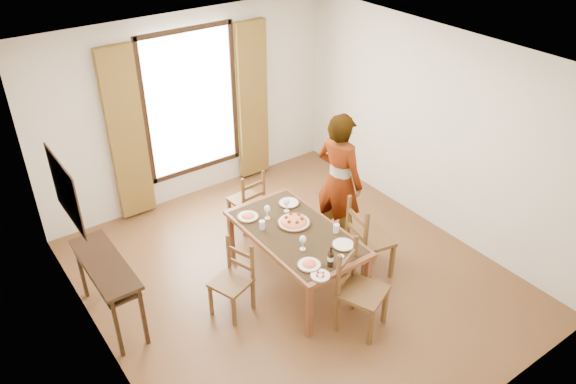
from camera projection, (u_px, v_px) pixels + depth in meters
ground at (294, 277)px, 6.86m from camera, size 5.00×5.00×0.00m
room_shell at (288, 163)px, 6.13m from camera, size 4.60×5.10×2.74m
console_table at (106, 271)px, 5.91m from camera, size 0.38×1.20×0.80m
dining_table at (296, 236)px, 6.43m from camera, size 0.93×1.70×0.76m
chair_west at (233, 281)px, 6.18m from camera, size 0.50×0.50×0.88m
chair_north at (248, 201)px, 7.56m from camera, size 0.43×0.43×0.89m
chair_south at (360, 292)px, 5.94m from camera, size 0.59×0.59×1.02m
chair_east at (368, 240)px, 6.69m from camera, size 0.55×0.55×1.05m
man at (339, 181)px, 7.02m from camera, size 0.86×0.73×1.84m
plate_sw at (309, 264)px, 5.85m from camera, size 0.27×0.27×0.05m
plate_se at (343, 243)px, 6.15m from camera, size 0.27×0.27×0.05m
plate_nw at (248, 216)px, 6.61m from camera, size 0.27×0.27×0.05m
plate_ne at (289, 202)px, 6.87m from camera, size 0.27×0.27×0.05m
pasta_platter at (294, 220)px, 6.49m from camera, size 0.40×0.40×0.10m
caprese_plate at (320, 275)px, 5.71m from camera, size 0.20×0.20×0.04m
wine_glass_a at (303, 243)px, 6.05m from camera, size 0.08×0.08×0.18m
wine_glass_b at (286, 205)px, 6.69m from camera, size 0.08×0.08×0.18m
wine_glass_c at (267, 212)px, 6.56m from camera, size 0.08×0.08×0.18m
tumbler_a at (336, 228)px, 6.35m from camera, size 0.07×0.07×0.10m
tumbler_b at (262, 225)px, 6.41m from camera, size 0.07×0.07×0.10m
tumbler_c at (341, 260)px, 5.87m from camera, size 0.07×0.07×0.10m
wine_bottle at (331, 256)px, 5.80m from camera, size 0.07×0.07×0.25m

